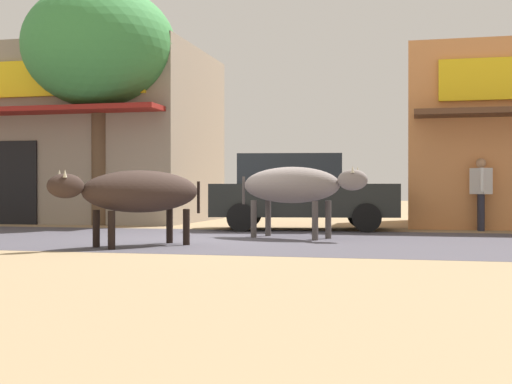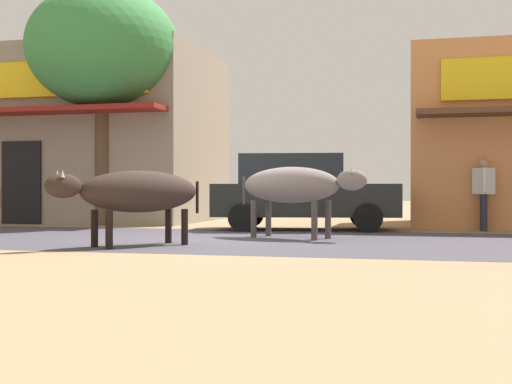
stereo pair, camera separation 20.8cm
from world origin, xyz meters
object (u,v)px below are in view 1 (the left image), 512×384
roadside_tree (100,48)px  parked_hatchback_car (300,191)px  cow_far_dark (294,186)px  pedestrian_by_shop (481,188)px  cow_near_brown (138,192)px

roadside_tree → parked_hatchback_car: (5.09, -0.68, -3.50)m
cow_far_dark → parked_hatchback_car: bearing=97.4°
pedestrian_by_shop → cow_near_brown: bearing=-135.8°
roadside_tree → parked_hatchback_car: roadside_tree is taller
cow_near_brown → cow_far_dark: 3.08m
cow_near_brown → pedestrian_by_shop: (5.53, 5.39, 0.06)m
parked_hatchback_car → cow_near_brown: parked_hatchback_car is taller
cow_near_brown → cow_far_dark: (2.04, 2.30, 0.10)m
parked_hatchback_car → cow_far_dark: bearing=-82.6°
roadside_tree → pedestrian_by_shop: size_ratio=3.79×
roadside_tree → pedestrian_by_shop: roadside_tree is taller
parked_hatchback_car → cow_near_brown: (-1.70, -4.97, 0.00)m
cow_near_brown → roadside_tree: bearing=121.0°
cow_near_brown → parked_hatchback_car: bearing=71.1°
cow_near_brown → cow_far_dark: bearing=48.5°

